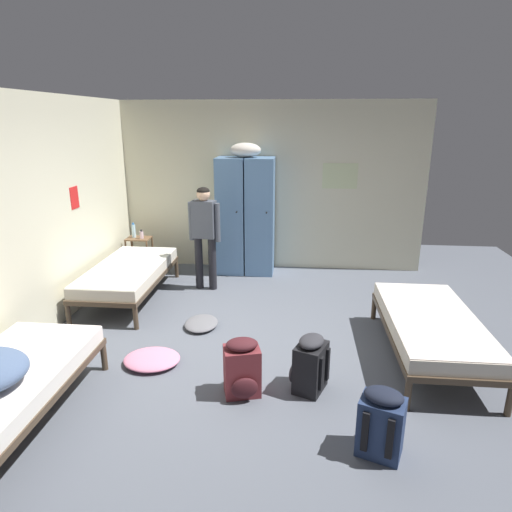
% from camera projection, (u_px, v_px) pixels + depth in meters
% --- Properties ---
extents(ground_plane, '(8.76, 8.76, 0.00)m').
position_uv_depth(ground_plane, '(254.00, 344.00, 4.98)').
color(ground_plane, '#565B66').
extents(room_backdrop, '(4.94, 5.54, 2.70)m').
position_uv_depth(room_backdrop, '(168.00, 202.00, 5.94)').
color(room_backdrop, beige).
rests_on(room_backdrop, ground_plane).
extents(locker_bank, '(0.90, 0.55, 2.07)m').
position_uv_depth(locker_bank, '(246.00, 214.00, 7.06)').
color(locker_bank, '#5B84B2').
rests_on(locker_bank, ground_plane).
extents(shelf_unit, '(0.38, 0.30, 0.57)m').
position_uv_depth(shelf_unit, '(140.00, 251.00, 7.25)').
color(shelf_unit, brown).
rests_on(shelf_unit, ground_plane).
extents(bed_right, '(0.90, 1.90, 0.49)m').
position_uv_depth(bed_right, '(431.00, 325.00, 4.58)').
color(bed_right, '#473828').
rests_on(bed_right, ground_plane).
extents(bed_left_rear, '(0.90, 1.90, 0.49)m').
position_uv_depth(bed_left_rear, '(128.00, 273.00, 6.13)').
color(bed_left_rear, '#473828').
rests_on(bed_left_rear, ground_plane).
extents(bed_left_front, '(0.90, 1.90, 0.49)m').
position_uv_depth(bed_left_front, '(1.00, 387.00, 3.53)').
color(bed_left_front, '#473828').
rests_on(bed_left_front, ground_plane).
extents(person_traveler, '(0.47, 0.24, 1.51)m').
position_uv_depth(person_traveler, '(204.00, 229.00, 6.35)').
color(person_traveler, black).
rests_on(person_traveler, ground_plane).
extents(water_bottle, '(0.06, 0.06, 0.24)m').
position_uv_depth(water_bottle, '(134.00, 231.00, 7.18)').
color(water_bottle, '#B2DBEA').
rests_on(water_bottle, shelf_unit).
extents(lotion_bottle, '(0.06, 0.06, 0.15)m').
position_uv_depth(lotion_bottle, '(142.00, 235.00, 7.12)').
color(lotion_bottle, beige).
rests_on(lotion_bottle, shelf_unit).
extents(backpack_black, '(0.40, 0.39, 0.55)m').
position_uv_depth(backpack_black, '(310.00, 364.00, 4.07)').
color(backpack_black, black).
rests_on(backpack_black, ground_plane).
extents(backpack_navy, '(0.38, 0.40, 0.55)m').
position_uv_depth(backpack_navy, '(381.00, 423.00, 3.29)').
color(backpack_navy, navy).
rests_on(backpack_navy, ground_plane).
extents(backpack_maroon, '(0.37, 0.39, 0.55)m').
position_uv_depth(backpack_maroon, '(242.00, 369.00, 4.00)').
color(backpack_maroon, maroon).
rests_on(backpack_maroon, ground_plane).
extents(clothes_pile_grey, '(0.40, 0.50, 0.08)m').
position_uv_depth(clothes_pile_grey, '(201.00, 323.00, 5.39)').
color(clothes_pile_grey, slate).
rests_on(clothes_pile_grey, ground_plane).
extents(clothes_pile_pink, '(0.58, 0.50, 0.10)m').
position_uv_depth(clothes_pile_pink, '(152.00, 359.00, 4.57)').
color(clothes_pile_pink, pink).
rests_on(clothes_pile_pink, ground_plane).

